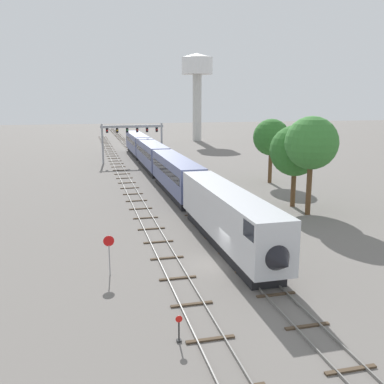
% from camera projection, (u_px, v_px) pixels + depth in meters
% --- Properties ---
extents(ground_plane, '(400.00, 400.00, 0.00)m').
position_uv_depth(ground_plane, '(218.00, 264.00, 32.47)').
color(ground_plane, slate).
extents(track_main, '(2.60, 200.00, 0.16)m').
position_uv_depth(track_main, '(141.00, 159.00, 89.85)').
color(track_main, slate).
rests_on(track_main, ground).
extents(track_near, '(2.60, 160.00, 0.16)m').
position_uv_depth(track_near, '(123.00, 176.00, 69.58)').
color(track_near, slate).
rests_on(track_near, ground).
extents(passenger_train, '(3.04, 83.84, 4.80)m').
position_uv_depth(passenger_train, '(161.00, 163.00, 66.08)').
color(passenger_train, silver).
rests_on(passenger_train, ground).
extents(signal_gantry, '(12.10, 0.49, 7.69)m').
position_uv_depth(signal_gantry, '(132.00, 134.00, 83.22)').
color(signal_gantry, '#999BA0').
rests_on(signal_gantry, ground).
extents(water_tower, '(9.21, 9.21, 25.31)m').
position_uv_depth(water_tower, '(197.00, 73.00, 125.66)').
color(water_tower, beige).
rests_on(water_tower, ground).
extents(switch_stand, '(0.36, 0.24, 1.46)m').
position_uv_depth(switch_stand, '(179.00, 333.00, 21.90)').
color(switch_stand, black).
rests_on(switch_stand, ground).
extents(stop_sign, '(0.76, 0.08, 2.88)m').
position_uv_depth(stop_sign, '(109.00, 250.00, 30.07)').
color(stop_sign, gray).
rests_on(stop_sign, ground).
extents(trackside_tree_left, '(5.58, 5.58, 10.50)m').
position_uv_depth(trackside_tree_left, '(311.00, 143.00, 44.95)').
color(trackside_tree_left, brown).
rests_on(trackside_tree_left, ground).
extents(trackside_tree_mid, '(5.34, 5.34, 9.44)m').
position_uv_depth(trackside_tree_mid, '(271.00, 137.00, 62.85)').
color(trackside_tree_mid, brown).
rests_on(trackside_tree_mid, ground).
extents(trackside_tree_right, '(5.76, 5.76, 9.36)m').
position_uv_depth(trackside_tree_right, '(295.00, 151.00, 48.63)').
color(trackside_tree_right, brown).
rests_on(trackside_tree_right, ground).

